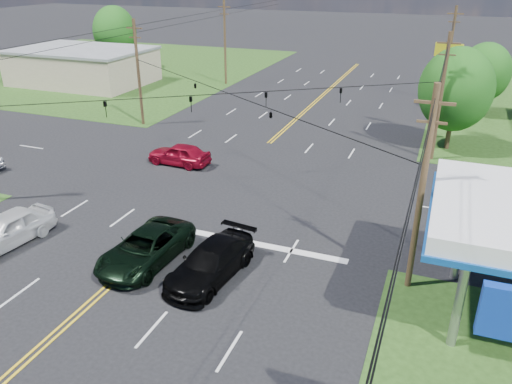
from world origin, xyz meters
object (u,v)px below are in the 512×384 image
at_px(tree_far_l, 115,31).
at_px(pickup_dkgreen, 146,248).
at_px(pole_right_far, 449,54).
at_px(tree_right_b, 485,72).
at_px(tree_right_a, 456,89).
at_px(retail_nw, 83,67).
at_px(pole_nw, 138,72).
at_px(pole_ne, 441,96).
at_px(pole_se, 422,190).
at_px(pole_left_far, 225,42).
at_px(suv_black, 211,262).
at_px(pickup_white, 7,229).

xyz_separation_m(tree_far_l, pickup_dkgreen, (32.50, -43.61, -4.38)).
distance_m(pole_right_far, tree_right_b, 5.40).
bearing_deg(tree_right_a, tree_right_b, 78.23).
relative_size(retail_nw, tree_right_b, 2.26).
bearing_deg(pole_nw, pickup_dkgreen, -56.78).
height_order(retail_nw, pole_ne, pole_ne).
relative_size(retail_nw, pole_right_far, 1.60).
bearing_deg(tree_right_b, pole_se, -96.05).
distance_m(pole_right_far, pickup_dkgreen, 41.77).
relative_size(pole_se, pole_nw, 1.00).
distance_m(pole_left_far, suv_black, 43.44).
bearing_deg(suv_black, pickup_white, -167.28).
bearing_deg(suv_black, pole_nw, 137.00).
distance_m(tree_right_b, pickup_white, 43.95).
relative_size(pole_ne, tree_right_a, 1.16).
bearing_deg(tree_right_b, pickup_white, -122.99).
distance_m(tree_right_b, tree_far_l, 49.17).
bearing_deg(tree_right_b, pole_nw, -153.05).
distance_m(retail_nw, pickup_dkgreen, 45.40).
bearing_deg(pole_right_far, pole_nw, -143.84).
relative_size(pole_right_far, tree_right_b, 1.41).
bearing_deg(pickup_white, pole_left_far, 105.83).
xyz_separation_m(retail_nw, pickup_white, (22.64, -34.76, -1.11)).
height_order(pole_se, tree_far_l, pole_se).
bearing_deg(pole_nw, tree_right_a, 6.34).
xyz_separation_m(retail_nw, pole_left_far, (17.00, 6.00, 3.17)).
bearing_deg(pole_left_far, pole_ne, -36.16).
xyz_separation_m(pole_left_far, tree_right_a, (27.00, -16.00, -0.30)).
bearing_deg(tree_right_b, pole_right_far, 131.19).
xyz_separation_m(pole_se, pole_nw, (-26.00, 18.00, 0.00)).
bearing_deg(pole_left_far, pole_right_far, 0.00).
bearing_deg(pole_left_far, pickup_white, -82.12).
distance_m(pole_se, pickup_dkgreen, 13.41).
xyz_separation_m(pole_ne, tree_far_l, (-45.00, 23.00, 0.28)).
distance_m(tree_far_l, pickup_dkgreen, 54.57).
bearing_deg(pickup_dkgreen, pole_se, 15.16).
xyz_separation_m(retail_nw, pickup_dkgreen, (30.50, -33.61, -1.18)).
relative_size(pole_right_far, pickup_white, 1.92).
height_order(pole_ne, tree_right_b, pole_ne).
xyz_separation_m(pole_nw, suv_black, (17.13, -20.68, -4.09)).
bearing_deg(pole_ne, suv_black, -113.21).
relative_size(tree_right_b, pickup_dkgreen, 1.20).
distance_m(retail_nw, pole_se, 53.09).
xyz_separation_m(tree_right_b, pickup_dkgreen, (-16.00, -35.61, -3.40)).
height_order(pole_se, pole_left_far, pole_left_far).
height_order(tree_far_l, pickup_white, tree_far_l).
height_order(pole_se, pickup_white, pole_se).
bearing_deg(pole_nw, suv_black, -50.36).
height_order(pole_nw, tree_far_l, pole_nw).
bearing_deg(tree_right_b, retail_nw, -177.54).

